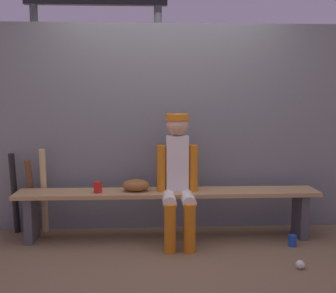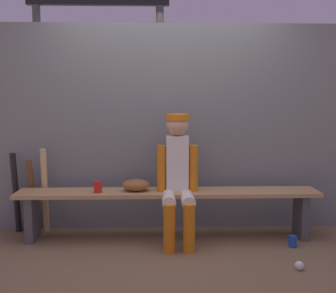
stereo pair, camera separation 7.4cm
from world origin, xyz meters
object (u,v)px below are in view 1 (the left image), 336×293
object	(u,v)px
dugout_bench	(168,200)
player_seated	(178,173)
baseball_glove	(136,185)
bat_wood_natural	(44,191)
cup_on_ground	(292,241)
baseball	(300,265)
scoreboard	(100,3)
bat_wood_dark	(32,196)
cup_on_bench	(98,187)
bat_aluminum_black	(15,194)

from	to	relation	value
dugout_bench	player_seated	distance (m)	0.33
baseball_glove	bat_wood_natural	bearing A→B (deg)	166.75
player_seated	cup_on_ground	world-z (taller)	player_seated
dugout_bench	baseball	xyz separation A→B (m)	(1.08, -0.80, -0.36)
cup_on_ground	baseball	bearing A→B (deg)	-102.67
bat_wood_natural	scoreboard	distance (m)	2.47
baseball_glove	scoreboard	distance (m)	2.48
dugout_bench	baseball	bearing A→B (deg)	-36.62
bat_wood_dark	cup_on_bench	size ratio (longest dim) A/B	7.28
bat_aluminum_black	scoreboard	bearing A→B (deg)	52.42
player_seated	bat_aluminum_black	size ratio (longest dim) A/B	1.49
baseball_glove	cup_on_bench	distance (m)	0.38
bat_wood_dark	cup_on_bench	bearing A→B (deg)	-22.32
player_seated	bat_aluminum_black	xyz separation A→B (m)	(-1.70, 0.35, -0.27)
dugout_bench	cup_on_ground	size ratio (longest dim) A/B	27.60
dugout_bench	baseball_glove	world-z (taller)	baseball_glove
baseball	cup_on_ground	distance (m)	0.54
bat_aluminum_black	scoreboard	size ratio (longest dim) A/B	0.23
bat_wood_natural	cup_on_ground	distance (m)	2.57
cup_on_bench	scoreboard	size ratio (longest dim) A/B	0.03
bat_wood_natural	scoreboard	world-z (taller)	scoreboard
bat_wood_natural	bat_wood_dark	size ratio (longest dim) A/B	1.13
scoreboard	cup_on_ground	bearing A→B (deg)	-38.62
baseball_glove	baseball	size ratio (longest dim) A/B	3.78
bat_wood_dark	scoreboard	distance (m)	2.54
bat_wood_dark	cup_on_ground	xyz separation A→B (m)	(2.62, -0.52, -0.34)
bat_aluminum_black	player_seated	bearing A→B (deg)	-11.76
player_seated	cup_on_bench	xyz separation A→B (m)	(-0.79, 0.06, -0.14)
bat_wood_natural	bat_aluminum_black	size ratio (longest dim) A/B	1.06
player_seated	baseball_glove	world-z (taller)	player_seated
bat_wood_dark	dugout_bench	bearing A→B (deg)	-9.84
dugout_bench	scoreboard	distance (m)	2.69
baseball	player_seated	bearing A→B (deg)	144.97
dugout_bench	bat_wood_dark	bearing A→B (deg)	170.16
bat_wood_dark	cup_on_ground	size ratio (longest dim) A/B	7.28
baseball_glove	cup_on_ground	size ratio (longest dim) A/B	2.55
bat_wood_natural	baseball	size ratio (longest dim) A/B	12.21
bat_wood_dark	baseball	bearing A→B (deg)	-22.70
baseball_glove	bat_aluminum_black	world-z (taller)	bat_aluminum_black
bat_wood_dark	bat_aluminum_black	xyz separation A→B (m)	(-0.18, -0.00, 0.03)
baseball_glove	cup_on_bench	size ratio (longest dim) A/B	2.55
baseball_glove	bat_wood_natural	distance (m)	1.00
bat_wood_dark	cup_on_ground	world-z (taller)	bat_wood_dark
cup_on_bench	baseball	bearing A→B (deg)	-22.85
bat_wood_natural	dugout_bench	bearing A→B (deg)	-10.01
dugout_bench	baseball_glove	size ratio (longest dim) A/B	10.84
baseball_glove	baseball	world-z (taller)	baseball_glove
cup_on_bench	player_seated	bearing A→B (deg)	-4.23
bat_wood_natural	scoreboard	xyz separation A→B (m)	(0.51, 1.08, 2.16)
bat_aluminum_black	baseball	distance (m)	2.90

